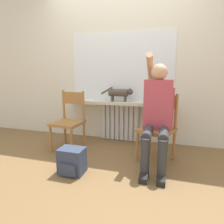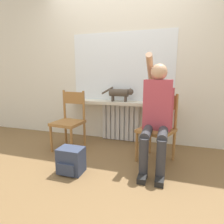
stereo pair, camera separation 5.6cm
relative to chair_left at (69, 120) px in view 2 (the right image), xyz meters
name	(u,v)px [view 2 (the right image)]	position (x,y,z in m)	size (l,w,h in m)	color
ground_plane	(95,172)	(0.63, -0.56, -0.45)	(12.00, 12.00, 0.00)	brown
wall_with_window	(122,60)	(0.63, 0.67, 0.90)	(7.00, 0.06, 2.70)	silver
radiator	(121,122)	(0.63, 0.60, -0.13)	(0.64, 0.08, 0.64)	silver
windowsill	(119,103)	(0.63, 0.51, 0.22)	(1.76, 0.28, 0.05)	beige
window_glass	(122,67)	(0.63, 0.64, 0.79)	(1.69, 0.01, 1.09)	white
chair_left	(69,120)	(0.00, 0.00, 0.00)	(0.43, 0.43, 0.88)	#9E6B38
chair_right	(158,127)	(1.29, 0.00, 0.00)	(0.52, 0.52, 0.88)	#9E6B38
person	(157,111)	(1.27, -0.12, 0.23)	(0.36, 1.02, 1.37)	#333338
cat	(121,93)	(0.67, 0.47, 0.38)	(0.53, 0.12, 0.24)	#4C4238
backpack	(71,161)	(0.37, -0.64, -0.30)	(0.28, 0.24, 0.29)	#333D56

